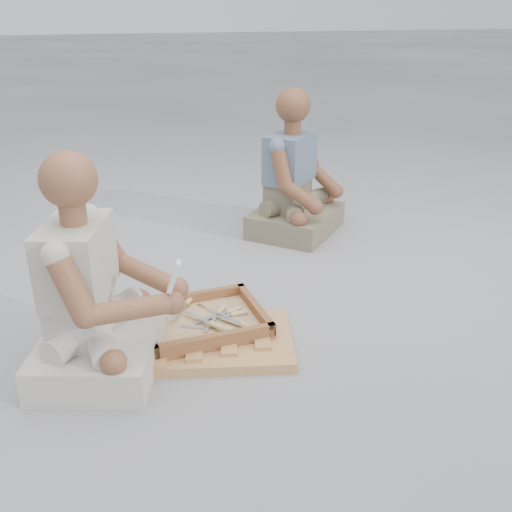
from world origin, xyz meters
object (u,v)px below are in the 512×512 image
object	(u,v)px
carved_panel	(213,342)
tool_tray	(202,322)
craftsman	(94,300)
companion	(295,186)

from	to	relation	value
carved_panel	tool_tray	distance (m)	0.11
carved_panel	craftsman	xyz separation A→B (m)	(-0.44, -0.00, 0.26)
carved_panel	companion	xyz separation A→B (m)	(0.77, 1.13, 0.26)
tool_tray	craftsman	size ratio (longest dim) A/B	0.63
tool_tray	companion	size ratio (longest dim) A/B	0.61
tool_tray	companion	world-z (taller)	companion
tool_tray	craftsman	distance (m)	0.49
tool_tray	companion	distance (m)	1.32
carved_panel	tool_tray	xyz separation A→B (m)	(-0.02, 0.10, 0.04)
carved_panel	companion	bearing A→B (deg)	55.61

